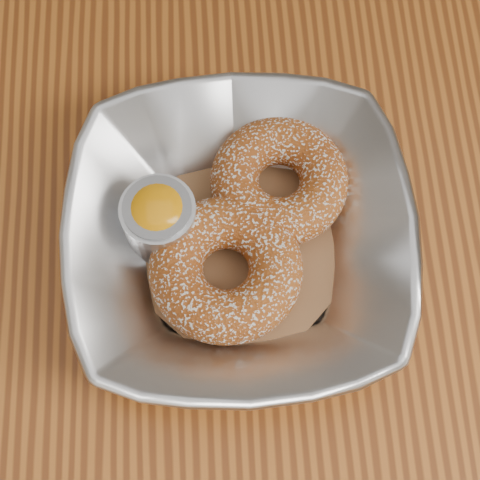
{
  "coord_description": "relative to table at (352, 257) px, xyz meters",
  "views": [
    {
      "loc": [
        -0.11,
        -0.2,
        1.25
      ],
      "look_at": [
        -0.1,
        -0.03,
        0.78
      ],
      "focal_mm": 55.0,
      "sensor_mm": 36.0,
      "label": 1
    }
  ],
  "objects": [
    {
      "name": "ground_plane",
      "position": [
        0.0,
        0.0,
        -0.65
      ],
      "size": [
        4.0,
        4.0,
        0.0
      ],
      "primitive_type": "plane",
      "color": "#565659",
      "rests_on": "ground"
    },
    {
      "name": "table",
      "position": [
        0.0,
        0.0,
        0.0
      ],
      "size": [
        1.2,
        0.8,
        0.75
      ],
      "color": "brown",
      "rests_on": "ground_plane"
    },
    {
      "name": "serving_bowl",
      "position": [
        -0.1,
        -0.03,
        0.13
      ],
      "size": [
        0.23,
        0.23,
        0.06
      ],
      "primitive_type": "imported",
      "color": "silver",
      "rests_on": "table"
    },
    {
      "name": "parchment",
      "position": [
        -0.1,
        -0.03,
        0.11
      ],
      "size": [
        0.21,
        0.21,
        0.0
      ],
      "primitive_type": "cube",
      "rotation": [
        0.0,
        0.0,
        0.79
      ],
      "color": "brown",
      "rests_on": "table"
    },
    {
      "name": "donut_back",
      "position": [
        -0.07,
        0.02,
        0.13
      ],
      "size": [
        0.1,
        0.1,
        0.03
      ],
      "primitive_type": "torus",
      "rotation": [
        0.0,
        0.0,
        0.06
      ],
      "color": "#934315",
      "rests_on": "parchment"
    },
    {
      "name": "donut_front",
      "position": [
        -0.11,
        -0.05,
        0.13
      ],
      "size": [
        0.14,
        0.14,
        0.04
      ],
      "primitive_type": "torus",
      "rotation": [
        0.0,
        0.0,
        0.5
      ],
      "color": "#934315",
      "rests_on": "parchment"
    },
    {
      "name": "ramekin",
      "position": [
        -0.15,
        -0.01,
        0.13
      ],
      "size": [
        0.05,
        0.05,
        0.05
      ],
      "color": "silver",
      "rests_on": "table"
    }
  ]
}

